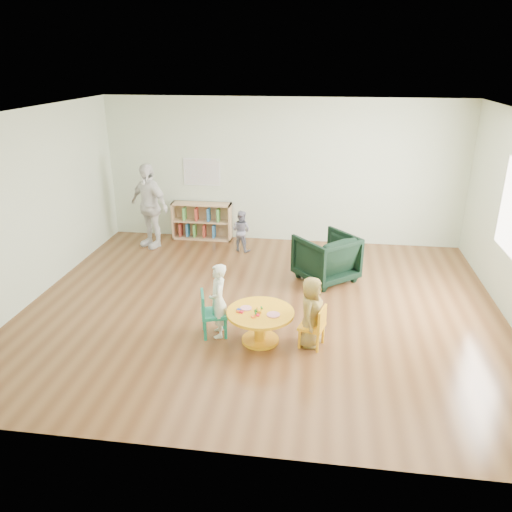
{
  "coord_description": "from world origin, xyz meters",
  "views": [
    {
      "loc": [
        0.84,
        -6.6,
        3.47
      ],
      "look_at": [
        -0.05,
        -0.3,
        0.93
      ],
      "focal_mm": 35.0,
      "sensor_mm": 36.0,
      "label": 1
    }
  ],
  "objects_px": {
    "activity_table": "(260,321)",
    "bookshelf": "(202,221)",
    "kid_chair_left": "(211,312)",
    "child_right": "(311,312)",
    "child_left": "(218,301)",
    "toddler": "(241,231)",
    "armchair": "(326,258)",
    "adult_caretaker": "(149,206)",
    "kid_chair_right": "(315,326)"
  },
  "relations": [
    {
      "from": "kid_chair_right",
      "to": "bookshelf",
      "type": "relative_size",
      "value": 0.47
    },
    {
      "from": "activity_table",
      "to": "armchair",
      "type": "relative_size",
      "value": 1.01
    },
    {
      "from": "activity_table",
      "to": "armchair",
      "type": "height_order",
      "value": "armchair"
    },
    {
      "from": "activity_table",
      "to": "armchair",
      "type": "distance_m",
      "value": 2.25
    },
    {
      "from": "bookshelf",
      "to": "adult_caretaker",
      "type": "bearing_deg",
      "value": -146.9
    },
    {
      "from": "bookshelf",
      "to": "kid_chair_left",
      "type": "bearing_deg",
      "value": -74.49
    },
    {
      "from": "activity_table",
      "to": "armchair",
      "type": "bearing_deg",
      "value": 68.6
    },
    {
      "from": "kid_chair_left",
      "to": "bookshelf",
      "type": "distance_m",
      "value": 3.9
    },
    {
      "from": "activity_table",
      "to": "kid_chair_right",
      "type": "relative_size",
      "value": 1.56
    },
    {
      "from": "kid_chair_right",
      "to": "activity_table",
      "type": "bearing_deg",
      "value": 103.48
    },
    {
      "from": "child_right",
      "to": "adult_caretaker",
      "type": "height_order",
      "value": "adult_caretaker"
    },
    {
      "from": "activity_table",
      "to": "child_left",
      "type": "height_order",
      "value": "child_left"
    },
    {
      "from": "activity_table",
      "to": "toddler",
      "type": "xyz_separation_m",
      "value": [
        -0.8,
        3.24,
        0.1
      ]
    },
    {
      "from": "bookshelf",
      "to": "child_right",
      "type": "xyz_separation_m",
      "value": [
        2.36,
        -3.81,
        0.11
      ]
    },
    {
      "from": "bookshelf",
      "to": "armchair",
      "type": "xyz_separation_m",
      "value": [
        2.54,
        -1.73,
        0.03
      ]
    },
    {
      "from": "kid_chair_left",
      "to": "child_left",
      "type": "height_order",
      "value": "child_left"
    },
    {
      "from": "child_right",
      "to": "adult_caretaker",
      "type": "bearing_deg",
      "value": 56.06
    },
    {
      "from": "activity_table",
      "to": "adult_caretaker",
      "type": "bearing_deg",
      "value": 128.6
    },
    {
      "from": "child_left",
      "to": "toddler",
      "type": "xyz_separation_m",
      "value": [
        -0.23,
        3.15,
        -0.11
      ]
    },
    {
      "from": "kid_chair_right",
      "to": "child_right",
      "type": "height_order",
      "value": "child_right"
    },
    {
      "from": "activity_table",
      "to": "kid_chair_left",
      "type": "height_order",
      "value": "kid_chair_left"
    },
    {
      "from": "activity_table",
      "to": "toddler",
      "type": "bearing_deg",
      "value": 103.86
    },
    {
      "from": "child_right",
      "to": "armchair",
      "type": "bearing_deg",
      "value": 6.29
    },
    {
      "from": "child_left",
      "to": "bookshelf",
      "type": "bearing_deg",
      "value": -175.67
    },
    {
      "from": "kid_chair_right",
      "to": "child_left",
      "type": "height_order",
      "value": "child_left"
    },
    {
      "from": "armchair",
      "to": "child_left",
      "type": "relative_size",
      "value": 0.85
    },
    {
      "from": "activity_table",
      "to": "bookshelf",
      "type": "distance_m",
      "value": 4.19
    },
    {
      "from": "armchair",
      "to": "child_left",
      "type": "bearing_deg",
      "value": 14.42
    },
    {
      "from": "bookshelf",
      "to": "toddler",
      "type": "relative_size",
      "value": 1.5
    },
    {
      "from": "adult_caretaker",
      "to": "armchair",
      "type": "bearing_deg",
      "value": 10.26
    },
    {
      "from": "armchair",
      "to": "child_left",
      "type": "xyz_separation_m",
      "value": [
        -1.39,
        -2.0,
        0.11
      ]
    },
    {
      "from": "child_right",
      "to": "kid_chair_right",
      "type": "bearing_deg",
      "value": -113.33
    },
    {
      "from": "activity_table",
      "to": "kid_chair_left",
      "type": "bearing_deg",
      "value": 173.84
    },
    {
      "from": "kid_chair_left",
      "to": "toddler",
      "type": "height_order",
      "value": "toddler"
    },
    {
      "from": "bookshelf",
      "to": "child_right",
      "type": "distance_m",
      "value": 4.49
    },
    {
      "from": "adult_caretaker",
      "to": "kid_chair_right",
      "type": "bearing_deg",
      "value": -15.77
    },
    {
      "from": "kid_chair_right",
      "to": "armchair",
      "type": "height_order",
      "value": "armchair"
    },
    {
      "from": "kid_chair_left",
      "to": "adult_caretaker",
      "type": "xyz_separation_m",
      "value": [
        -1.92,
        3.18,
        0.48
      ]
    },
    {
      "from": "adult_caretaker",
      "to": "activity_table",
      "type": "bearing_deg",
      "value": -22.38
    },
    {
      "from": "child_left",
      "to": "adult_caretaker",
      "type": "bearing_deg",
      "value": -160.06
    },
    {
      "from": "activity_table",
      "to": "bookshelf",
      "type": "bearing_deg",
      "value": 114.14
    },
    {
      "from": "kid_chair_right",
      "to": "child_left",
      "type": "distance_m",
      "value": 1.3
    },
    {
      "from": "armchair",
      "to": "child_left",
      "type": "distance_m",
      "value": 2.44
    },
    {
      "from": "activity_table",
      "to": "child_left",
      "type": "distance_m",
      "value": 0.61
    },
    {
      "from": "armchair",
      "to": "activity_table",
      "type": "bearing_deg",
      "value": 27.76
    },
    {
      "from": "kid_chair_left",
      "to": "child_right",
      "type": "relative_size",
      "value": 0.66
    },
    {
      "from": "kid_chair_right",
      "to": "adult_caretaker",
      "type": "height_order",
      "value": "adult_caretaker"
    },
    {
      "from": "bookshelf",
      "to": "child_right",
      "type": "bearing_deg",
      "value": -58.21
    },
    {
      "from": "armchair",
      "to": "toddler",
      "type": "height_order",
      "value": "toddler"
    },
    {
      "from": "adult_caretaker",
      "to": "child_left",
      "type": "bearing_deg",
      "value": -28.33
    }
  ]
}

